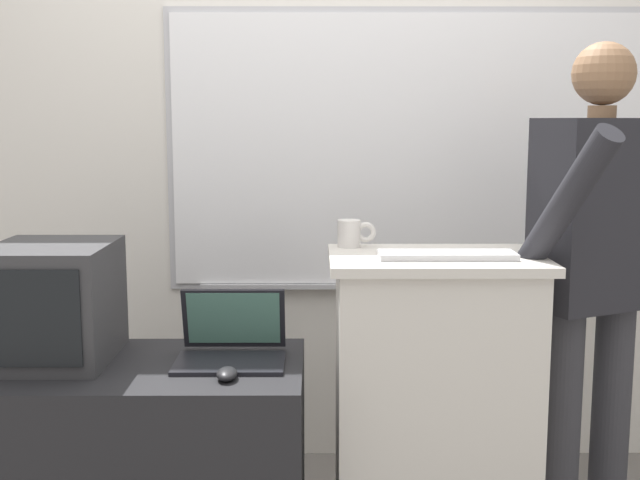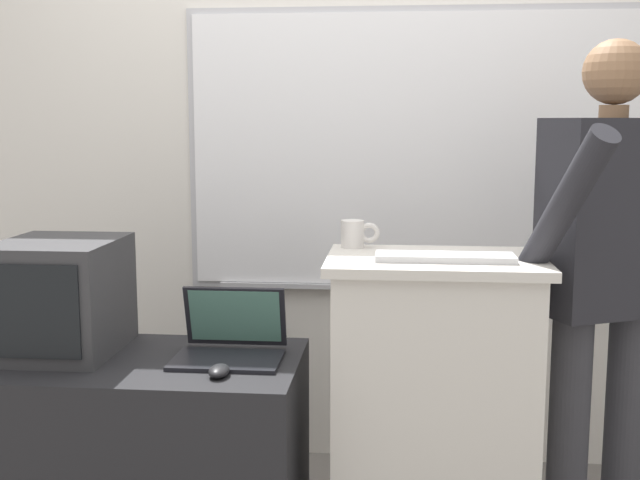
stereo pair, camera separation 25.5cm
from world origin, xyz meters
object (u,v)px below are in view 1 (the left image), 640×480
object	(u,v)px
wireless_keyboard	(447,255)
coffee_mug	(351,233)
computer_mouse_by_laptop	(227,374)
laptop	(232,340)
person_presenter	(595,264)
lectern_podium	(433,411)
side_desk	(146,471)
crt_monitor	(53,302)

from	to	relation	value
wireless_keyboard	coffee_mug	size ratio (longest dim) A/B	3.26
wireless_keyboard	computer_mouse_by_laptop	size ratio (longest dim) A/B	4.18
laptop	person_presenter	bearing A→B (deg)	6.84
lectern_podium	side_desk	distance (m)	0.94
person_presenter	crt_monitor	xyz separation A→B (m)	(-1.75, -0.15, -0.10)
laptop	coffee_mug	bearing A→B (deg)	25.21
laptop	lectern_podium	bearing A→B (deg)	1.47
laptop	computer_mouse_by_laptop	xyz separation A→B (m)	(0.01, -0.21, -0.04)
crt_monitor	coffee_mug	bearing A→B (deg)	11.01
lectern_podium	laptop	size ratio (longest dim) A/B	3.04
computer_mouse_by_laptop	crt_monitor	world-z (taller)	crt_monitor
coffee_mug	computer_mouse_by_laptop	bearing A→B (deg)	-133.92
person_presenter	crt_monitor	size ratio (longest dim) A/B	3.94
side_desk	wireless_keyboard	xyz separation A→B (m)	(0.94, 0.02, 0.69)
person_presenter	computer_mouse_by_laptop	world-z (taller)	person_presenter
person_presenter	computer_mouse_by_laptop	distance (m)	1.26
wireless_keyboard	crt_monitor	world-z (taller)	crt_monitor
computer_mouse_by_laptop	crt_monitor	xyz separation A→B (m)	(-0.57, 0.21, 0.17)
wireless_keyboard	crt_monitor	bearing A→B (deg)	178.18
side_desk	person_presenter	distance (m)	1.61
wireless_keyboard	computer_mouse_by_laptop	xyz separation A→B (m)	(-0.66, -0.17, -0.32)
person_presenter	crt_monitor	distance (m)	1.76
side_desk	person_presenter	bearing A→B (deg)	7.84
computer_mouse_by_laptop	crt_monitor	size ratio (longest dim) A/B	0.23
lectern_podium	wireless_keyboard	world-z (taller)	wireless_keyboard
laptop	coffee_mug	world-z (taller)	coffee_mug
lectern_podium	side_desk	xyz separation A→B (m)	(-0.92, -0.08, -0.17)
computer_mouse_by_laptop	coffee_mug	bearing A→B (deg)	46.08
side_desk	laptop	distance (m)	0.50
computer_mouse_by_laptop	person_presenter	bearing A→B (deg)	16.64
crt_monitor	coffee_mug	size ratio (longest dim) A/B	3.36
person_presenter	laptop	size ratio (longest dim) A/B	5.02
wireless_keyboard	coffee_mug	world-z (taller)	coffee_mug
side_desk	coffee_mug	size ratio (longest dim) A/B	7.77
person_presenter	coffee_mug	world-z (taller)	person_presenter
lectern_podium	side_desk	size ratio (longest dim) A/B	1.03
wireless_keyboard	coffee_mug	bearing A→B (deg)	141.99
person_presenter	laptop	distance (m)	1.22
person_presenter	lectern_podium	bearing A→B (deg)	168.14
lectern_podium	crt_monitor	distance (m)	1.26
wireless_keyboard	laptop	bearing A→B (deg)	176.44
side_desk	wireless_keyboard	bearing A→B (deg)	1.05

